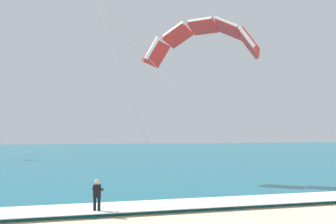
# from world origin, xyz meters

# --- Properties ---
(sea) EXTENTS (200.00, 120.00, 0.20)m
(sea) POSITION_xyz_m (0.00, 73.12, 0.10)
(sea) COLOR #146075
(sea) RESTS_ON ground
(surf_foam) EXTENTS (200.00, 2.75, 0.04)m
(surf_foam) POSITION_xyz_m (0.00, 14.12, 0.22)
(surf_foam) COLOR white
(surf_foam) RESTS_ON sea
(surfboard) EXTENTS (0.83, 1.47, 0.09)m
(surfboard) POSITION_xyz_m (-4.50, 13.39, 0.03)
(surfboard) COLOR #239EC6
(surfboard) RESTS_ON ground
(kitesurfer) EXTENTS (0.62, 0.62, 1.69)m
(kitesurfer) POSITION_xyz_m (-4.49, 13.41, 0.94)
(kitesurfer) COLOR black
(kitesurfer) RESTS_ON ground
(kite_primary) EXTENTS (12.32, 12.21, 11.43)m
(kite_primary) POSITION_xyz_m (4.17, 22.58, 11.23)
(kite_primary) COLOR red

